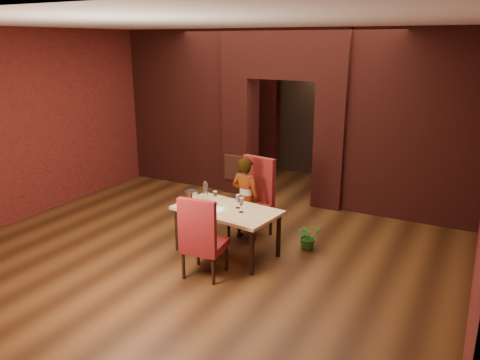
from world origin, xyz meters
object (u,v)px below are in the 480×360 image
Objects in this scene: wine_glass_b at (238,201)px; potted_plant at (308,236)px; chair_far at (250,199)px; chair_near at (205,235)px; wine_glass_a at (215,198)px; wine_bucket at (191,198)px; water_bottle at (206,191)px; person_seated at (245,199)px; wine_glass_c at (241,205)px; dining_table at (227,231)px.

wine_glass_b is 0.50× the size of potted_plant.
chair_far reaches higher than wine_glass_b.
wine_glass_b is at bearing -101.07° from chair_near.
wine_bucket reaches higher than wine_glass_a.
chair_far is 4.10× the size of water_bottle.
person_seated is at bearing 56.59° from wine_bucket.
wine_glass_b is (0.15, -0.51, 0.13)m from person_seated.
water_bottle is 0.76× the size of potted_plant.
wine_glass_c is 1.20m from potted_plant.
wine_bucket is (-0.58, 0.56, 0.25)m from chair_near.
wine_glass_b reaches higher than dining_table.
water_bottle is (-0.51, 0.85, 0.28)m from chair_near.
chair_far is 0.95× the size of person_seated.
wine_glass_c is (0.12, -0.13, 0.01)m from wine_glass_b.
person_seated reaches higher than chair_near.
water_bottle is (0.07, 0.29, 0.04)m from wine_bucket.
chair_near is at bearing -77.01° from dining_table.
wine_glass_a is 0.51m from wine_glass_c.
person_seated is (-0.09, 1.30, 0.10)m from chair_near.
wine_bucket is at bearing -111.28° from chair_far.
wine_glass_b is at bearing 43.81° from dining_table.
potted_plant is (0.98, 0.71, -0.14)m from dining_table.
water_bottle is at bearing -65.60° from chair_near.
potted_plant is at bearing 45.26° from wine_glass_c.
wine_glass_b is 0.87× the size of wine_bucket.
chair_near is 1.71m from potted_plant.
wine_bucket reaches higher than wine_glass_b.
wine_bucket is at bearing 62.03° from person_seated.
chair_near is at bearing -105.21° from wine_glass_c.
chair_far is at bearing 179.32° from potted_plant.
chair_far is 1.07m from potted_plant.
potted_plant is (1.43, 0.56, -0.64)m from water_bottle.
chair_near is 2.78× the size of potted_plant.
wine_glass_c is at bearing -0.24° from dining_table.
chair_far reaches higher than wine_bucket.
chair_far is at bearing 108.26° from wine_glass_c.
dining_table is at bearing -80.60° from chair_far.
wine_glass_b is at bearing 111.44° from person_seated.
dining_table is 1.22m from potted_plant.
person_seated reaches higher than wine_glass_c.
person_seated is 0.58m from wine_glass_a.
wine_glass_b is 0.58m from water_bottle.
person_seated is 5.75× the size of wine_bucket.
wine_glass_c is at bearing -62.15° from chair_far.
potted_plant is at bearing -129.92° from chair_near.
chair_near is 5.30× the size of wine_glass_c.
person_seated is (-0.02, 0.61, 0.31)m from dining_table.
chair_near is 0.85× the size of person_seated.
dining_table is at bearing 97.25° from person_seated.
wine_glass_b is at bearing -5.26° from water_bottle.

